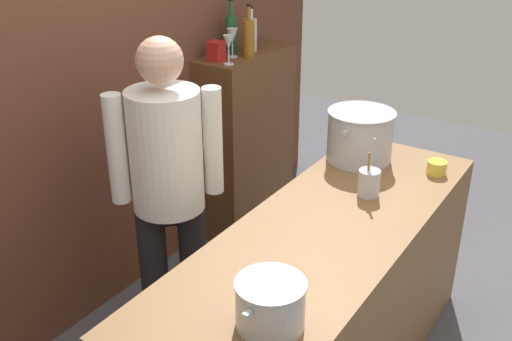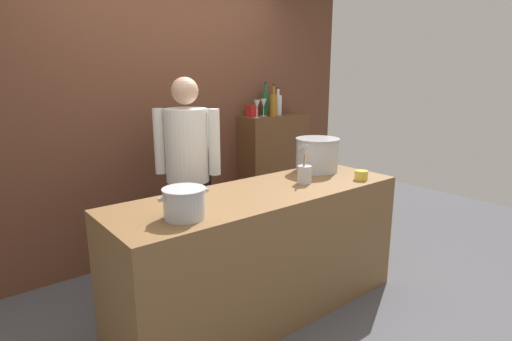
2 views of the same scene
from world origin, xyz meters
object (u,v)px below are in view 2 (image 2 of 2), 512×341
(butter_jar, at_px, (361,175))
(wine_glass_tall, at_px, (264,104))
(utensil_crock, at_px, (305,174))
(wine_bottle_amber, at_px, (274,104))
(spice_tin_red, at_px, (252,111))
(chef, at_px, (188,166))
(stockpot_small, at_px, (184,203))
(wine_bottle_clear, at_px, (278,105))
(wine_glass_wide, at_px, (257,105))
(stockpot_large, at_px, (317,155))
(wine_bottle_green, at_px, (266,103))

(butter_jar, relative_size, wine_glass_tall, 0.55)
(utensil_crock, distance_m, wine_bottle_amber, 1.40)
(wine_glass_tall, relative_size, spice_tin_red, 1.52)
(chef, xyz_separation_m, wine_bottle_amber, (1.22, 0.35, 0.41))
(wine_glass_tall, bearing_deg, utensil_crock, -117.30)
(spice_tin_red, bearing_deg, wine_bottle_amber, -31.10)
(stockpot_small, bearing_deg, wine_bottle_clear, 35.13)
(chef, bearing_deg, wine_glass_wide, -116.63)
(spice_tin_red, bearing_deg, wine_glass_wide, -105.08)
(chef, xyz_separation_m, wine_bottle_clear, (1.33, 0.41, 0.40))
(wine_bottle_amber, distance_m, wine_bottle_clear, 0.13)
(chef, bearing_deg, stockpot_large, -169.61)
(butter_jar, distance_m, spice_tin_red, 1.51)
(stockpot_large, bearing_deg, wine_glass_tall, 74.96)
(wine_glass_wide, height_order, spice_tin_red, wine_glass_wide)
(wine_bottle_amber, bearing_deg, utensil_crock, -121.42)
(butter_jar, bearing_deg, wine_glass_wide, 87.05)
(stockpot_large, bearing_deg, spice_tin_red, 81.87)
(stockpot_large, height_order, wine_bottle_green, wine_bottle_green)
(stockpot_large, distance_m, wine_bottle_clear, 1.14)
(wine_bottle_clear, height_order, wine_bottle_green, wine_bottle_green)
(butter_jar, bearing_deg, stockpot_large, 96.86)
(wine_bottle_clear, bearing_deg, wine_glass_tall, 174.71)
(utensil_crock, distance_m, wine_bottle_green, 1.53)
(wine_bottle_clear, bearing_deg, chef, -162.82)
(wine_glass_tall, xyz_separation_m, spice_tin_red, (-0.12, 0.04, -0.07))
(wine_bottle_green, bearing_deg, wine_bottle_amber, -94.77)
(stockpot_small, relative_size, utensil_crock, 1.06)
(stockpot_small, bearing_deg, wine_bottle_green, 38.35)
(spice_tin_red, bearing_deg, butter_jar, -93.95)
(wine_bottle_amber, height_order, wine_glass_wide, wine_bottle_amber)
(chef, xyz_separation_m, utensil_crock, (0.52, -0.80, 0.00))
(stockpot_small, height_order, butter_jar, stockpot_small)
(wine_glass_wide, relative_size, spice_tin_red, 1.50)
(utensil_crock, height_order, wine_glass_tall, wine_glass_tall)
(butter_jar, bearing_deg, wine_bottle_green, 78.48)
(stockpot_large, xyz_separation_m, wine_glass_wide, (0.12, 0.93, 0.34))
(stockpot_small, distance_m, wine_bottle_amber, 2.18)
(wine_glass_tall, bearing_deg, chef, -159.51)
(butter_jar, distance_m, wine_glass_wide, 1.42)
(stockpot_large, bearing_deg, utensil_crock, -149.46)
(stockpot_small, bearing_deg, wine_glass_tall, 38.35)
(stockpot_large, bearing_deg, stockpot_small, -167.34)
(wine_bottle_clear, xyz_separation_m, wine_glass_tall, (-0.18, 0.02, 0.02))
(wine_glass_tall, distance_m, wine_glass_wide, 0.17)
(wine_bottle_green, bearing_deg, chef, -158.15)
(stockpot_large, xyz_separation_m, butter_jar, (0.05, -0.41, -0.10))
(wine_bottle_green, xyz_separation_m, spice_tin_red, (-0.20, -0.03, -0.07))
(wine_glass_tall, bearing_deg, stockpot_large, -105.04)
(chef, distance_m, wine_glass_tall, 1.29)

